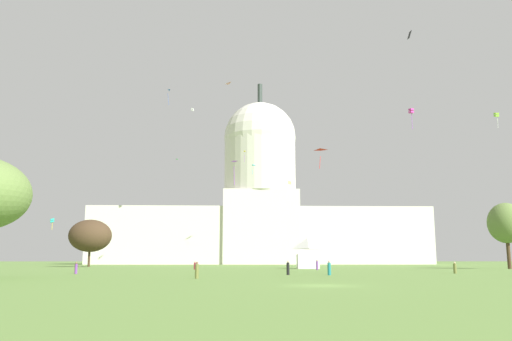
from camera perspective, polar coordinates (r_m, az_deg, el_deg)
The scene contains 25 objects.
ground_plane at distance 38.29m, azimuth 7.29°, elevation -12.37°, with size 800.00×800.00×0.00m, color olive.
capitol_building at distance 194.88m, azimuth 0.45°, elevation -4.01°, with size 122.25×27.26×68.85m.
event_tent at distance 104.45m, azimuth 5.67°, elevation -8.97°, with size 4.60×5.36×6.03m.
tree_east_mid at distance 112.72m, azimuth 25.67°, elevation -5.21°, with size 9.80×9.81×12.71m.
tree_west_mid at distance 136.88m, azimuth -17.67°, elevation -6.82°, with size 10.76×9.31×11.60m.
person_black_lawn_far_left at distance 63.30m, azimuth 3.52°, elevation -10.64°, with size 0.47×0.47×1.65m.
person_maroon_lawn_far_right at distance 96.46m, azimuth -6.70°, elevation -10.30°, with size 0.50×0.50×1.49m.
person_purple_near_tent at distance 92.50m, azimuth 6.70°, elevation -10.25°, with size 0.48×0.48×1.74m.
person_olive_deep_crowd at distance 51.48m, azimuth -6.48°, elevation -10.85°, with size 0.39×0.39×1.61m.
person_olive_mid_left at distance 74.25m, azimuth 20.92°, elevation -9.95°, with size 0.42×0.42×1.49m.
person_teal_edge_east at distance 62.51m, azimuth 8.01°, elevation -10.57°, with size 0.40×0.40×1.67m.
person_purple_mid_right at distance 71.41m, azimuth -19.07°, elevation -10.08°, with size 0.48×0.48×1.49m.
kite_yellow_high at distance 174.63m, azimuth -1.36°, elevation 1.90°, with size 1.06×1.82×3.38m.
kite_cyan_mid at distance 162.17m, azimuth -0.45°, elevation 0.35°, with size 1.61×1.86×2.43m.
kite_red_low at distance 77.95m, azimuth 7.02°, elevation 2.14°, with size 1.67×1.04×2.99m.
kite_white_high at distance 160.96m, azimuth -6.96°, elevation 6.63°, with size 0.84×0.81×0.84m.
kite_black_high at distance 85.77m, azimuth 16.45°, elevation 14.05°, with size 0.70×0.92×1.43m.
kite_violet_low at distance 86.77m, azimuth -2.24°, elevation 0.55°, with size 1.16×1.04×3.84m.
kite_blue_high at distance 152.64m, azimuth -9.65°, elevation 8.49°, with size 1.12×1.56×4.45m.
kite_pink_mid at distance 81.83m, azimuth -3.44°, elevation 9.14°, with size 1.16×1.36×0.37m.
kite_gold_mid at distance 130.84m, azimuth 3.71°, elevation -1.35°, with size 0.95×0.60×1.02m.
kite_magenta_mid at distance 96.46m, azimuth 16.61°, elevation 6.21°, with size 0.90×0.91×3.79m.
kite_lime_mid at distance 97.00m, azimuth 24.79°, elevation 5.52°, with size 0.68×0.72×2.67m.
kite_turquoise_low at distance 98.63m, azimuth -21.39°, elevation -5.12°, with size 0.89×0.86×2.03m.
kite_green_mid at distance 155.76m, azimuth -8.83°, elevation 1.09°, with size 0.83×1.33×0.10m.
Camera 1 is at (-6.09, -37.75, 1.86)m, focal length 36.59 mm.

